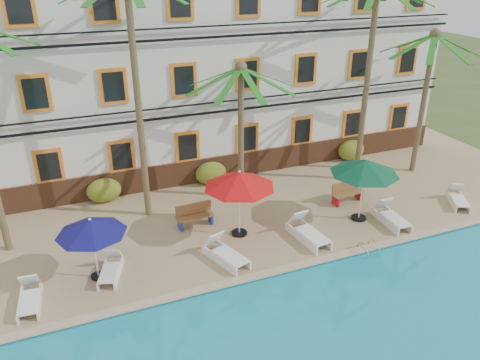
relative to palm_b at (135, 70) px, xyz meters
name	(u,v)px	position (x,y,z in m)	size (l,w,h in m)	color
ground	(282,259)	(3.92, -4.76, -6.32)	(100.00, 100.00, 0.00)	#384C23
pool_deck	(233,198)	(3.92, 0.24, -6.20)	(30.00, 12.00, 0.25)	tan
pool_coping	(294,267)	(3.92, -5.66, -6.04)	(30.00, 0.35, 0.06)	tan
hotel_building	(196,62)	(3.92, 5.22, -0.95)	(25.40, 6.44, 10.22)	silver
palm_b	(135,70)	(0.00, 0.00, 0.00)	(4.64, 4.64, 9.61)	brown
palm_c	(241,110)	(4.25, 0.11, -2.04)	(4.64, 4.64, 6.06)	brown
palm_d	(370,58)	(10.16, -0.30, -0.22)	(4.64, 4.64, 9.21)	brown
palm_e	(427,81)	(13.41, -0.52, -1.51)	(4.64, 4.64, 6.95)	brown
shrub_left	(104,190)	(-1.55, 1.84, -5.52)	(1.50, 0.90, 1.10)	#195017
shrub_mid	(211,173)	(3.40, 1.84, -5.52)	(1.50, 0.90, 1.10)	#195017
shrub_right	(351,150)	(11.27, 1.84, -5.52)	(1.50, 0.90, 1.10)	#195017
umbrella_blue	(91,227)	(-2.48, -3.67, -4.12)	(2.29, 2.29, 2.30)	black
umbrella_red	(239,180)	(2.97, -2.90, -3.74)	(2.73, 2.73, 2.73)	black
umbrella_green	(365,167)	(7.99, -3.65, -3.72)	(2.75, 2.75, 2.75)	black
lounger_a	(29,297)	(-4.60, -4.31, -5.81)	(0.73, 1.76, 0.82)	white
lounger_b	(111,269)	(-2.06, -3.72, -5.82)	(1.10, 1.76, 0.78)	white
lounger_c	(225,253)	(1.83, -4.36, -5.77)	(1.29, 2.07, 0.92)	white
lounger_d	(308,232)	(5.25, -4.22, -5.76)	(0.96, 2.14, 0.98)	white
lounger_e	(391,216)	(9.00, -4.40, -5.78)	(0.80, 1.95, 0.90)	white
lounger_f	(458,198)	(12.78, -4.16, -5.81)	(1.38, 1.80, 0.81)	white
bench_left	(195,215)	(1.55, -1.60, -5.60)	(1.52, 0.55, 0.93)	olive
bench_right	(347,192)	(8.38, -2.12, -5.60)	(1.54, 0.64, 0.93)	olive
pool_ladder	(368,251)	(6.95, -5.76, -6.07)	(0.54, 0.74, 0.74)	silver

